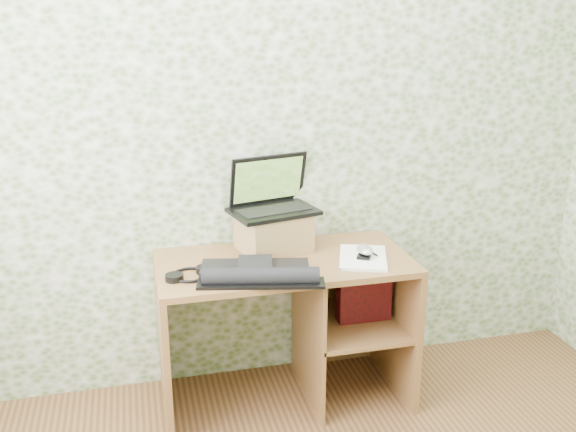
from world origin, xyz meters
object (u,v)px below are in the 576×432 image
object	(u,v)px
riser	(274,232)
keyboard	(258,272)
desk	(298,307)
notepad	(363,258)
laptop	(271,198)

from	to	relation	value
riser	keyboard	distance (m)	0.36
riser	desk	bearing A→B (deg)	-50.24
desk	notepad	world-z (taller)	notepad
riser	laptop	xyz separation A→B (m)	(0.00, 0.04, 0.16)
desk	riser	size ratio (longest dim) A/B	3.80
desk	riser	bearing A→B (deg)	129.76
notepad	laptop	bearing A→B (deg)	164.64
laptop	notepad	distance (m)	0.53
desk	keyboard	world-z (taller)	keyboard
desk	notepad	size ratio (longest dim) A/B	3.85
keyboard	notepad	xyz separation A→B (m)	(0.53, 0.10, -0.02)
riser	laptop	size ratio (longest dim) A/B	0.70
desk	laptop	size ratio (longest dim) A/B	2.65
desk	laptop	bearing A→B (deg)	121.24
riser	notepad	bearing A→B (deg)	-30.33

